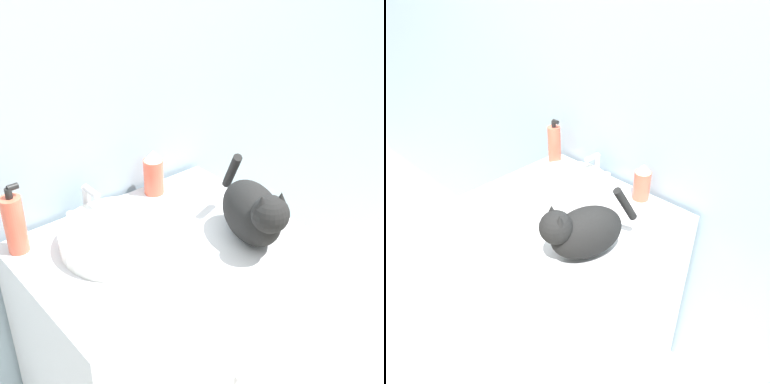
{
  "view_description": "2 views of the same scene",
  "coord_description": "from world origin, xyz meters",
  "views": [
    {
      "loc": [
        -0.75,
        -0.78,
        1.79
      ],
      "look_at": [
        0.1,
        0.25,
        1.01
      ],
      "focal_mm": 50.0,
      "sensor_mm": 36.0,
      "label": 1
    },
    {
      "loc": [
        0.86,
        -0.58,
        1.72
      ],
      "look_at": [
        0.03,
        0.27,
        0.96
      ],
      "focal_mm": 35.0,
      "sensor_mm": 36.0,
      "label": 2
    }
  ],
  "objects": [
    {
      "name": "soap_bottle",
      "position": [
        -0.34,
        0.5,
        0.96
      ],
      "size": [
        0.06,
        0.06,
        0.21
      ],
      "color": "#EF6047",
      "rests_on": "vanity_cabinet"
    },
    {
      "name": "sink_basin",
      "position": [
        -0.09,
        0.33,
        0.9
      ],
      "size": [
        0.36,
        0.36,
        0.06
      ],
      "color": "white",
      "rests_on": "vanity_cabinet"
    },
    {
      "name": "wall_back",
      "position": [
        0.0,
        0.61,
        1.25
      ],
      "size": [
        6.0,
        0.05,
        2.5
      ],
      "color": "#9EB7C6",
      "rests_on": "ground_plane"
    },
    {
      "name": "spray_bottle",
      "position": [
        0.16,
        0.51,
        0.95
      ],
      "size": [
        0.07,
        0.07,
        0.16
      ],
      "color": "#EF6047",
      "rests_on": "vanity_cabinet"
    },
    {
      "name": "faucet",
      "position": [
        -0.09,
        0.52,
        0.92
      ],
      "size": [
        0.14,
        0.09,
        0.12
      ],
      "color": "silver",
      "rests_on": "vanity_cabinet"
    },
    {
      "name": "ground_plane",
      "position": [
        0.0,
        0.0,
        0.0
      ],
      "size": [
        8.0,
        8.0,
        0.0
      ],
      "primitive_type": "plane",
      "color": "beige"
    },
    {
      "name": "vanity_cabinet",
      "position": [
        0.0,
        0.28,
        0.43
      ],
      "size": [
        0.79,
        0.58,
        0.87
      ],
      "color": "silver",
      "rests_on": "ground_plane"
    },
    {
      "name": "cat",
      "position": [
        0.22,
        0.1,
        0.97
      ],
      "size": [
        0.22,
        0.36,
        0.22
      ],
      "rotation": [
        0.0,
        0.0,
        -1.9
      ],
      "color": "black",
      "rests_on": "vanity_cabinet"
    }
  ]
}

